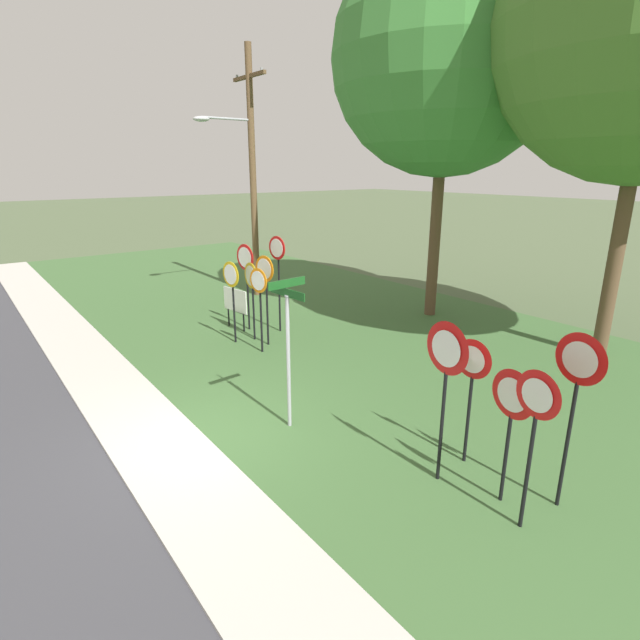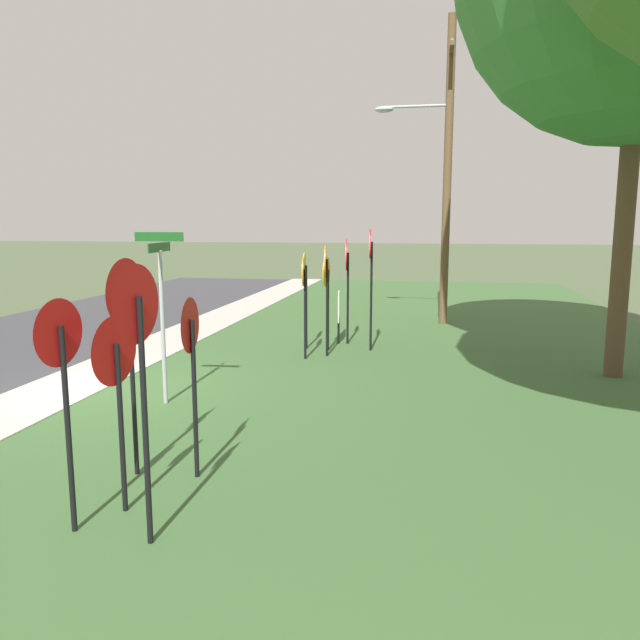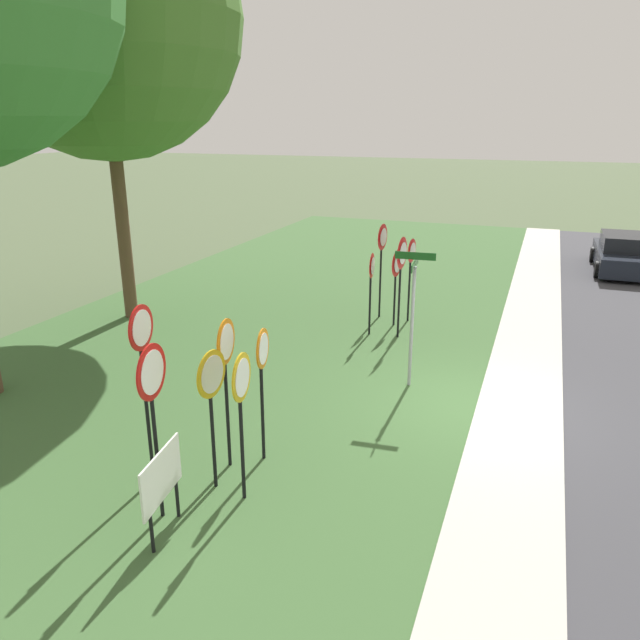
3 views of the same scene
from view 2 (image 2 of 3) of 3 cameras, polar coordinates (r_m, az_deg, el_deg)
The scene contains 17 objects.
ground_plane at distance 11.97m, azimuth -19.44°, elevation -6.29°, with size 160.00×160.00×0.00m, color #4C5B3D.
sidewalk_strip at distance 12.38m, azimuth -22.67°, elevation -5.83°, with size 44.00×1.60×0.06m, color #BCB7AD.
grass_median at distance 10.41m, azimuth 10.82°, elevation -8.11°, with size 44.00×12.00×0.04m, color #3D6033.
stop_sign_near_left at distance 14.60m, azimuth -1.42°, elevation 3.78°, with size 0.70×0.13×2.32m.
stop_sign_near_right at distance 13.75m, azimuth 0.55°, elevation 4.09°, with size 0.71×0.13×2.51m.
stop_sign_far_left at distance 15.21m, azimuth 2.51°, elevation 4.89°, with size 0.77×0.13×2.61m.
stop_sign_far_center at distance 13.48m, azimuth -1.53°, elevation 3.18°, with size 0.64×0.14×2.28m.
stop_sign_far_right at distance 14.40m, azimuth 4.73°, elevation 5.26°, with size 0.68×0.13×2.87m.
stop_sign_center_tall at distance 14.39m, azimuth 0.64°, elevation 3.50°, with size 0.72×0.10×2.24m.
yield_sign_near_left at distance 5.78m, azimuth -16.64°, elevation -1.59°, with size 0.73×0.12×2.67m.
yield_sign_near_right at distance 7.29m, azimuth -12.00°, elevation -2.39°, with size 0.66×0.11×2.18m.
yield_sign_far_left at distance 6.33m, azimuth -23.05°, elevation -3.59°, with size 0.66×0.12×2.33m.
yield_sign_far_right at distance 7.50m, azimuth -17.59°, elevation 0.57°, with size 0.81×0.12×2.63m.
yield_sign_center at distance 6.63m, azimuth -18.58°, elevation -4.32°, with size 0.72×0.13×2.10m.
street_name_post at distance 10.44m, azimuth -14.55°, elevation 1.57°, with size 0.96×0.82×2.87m.
utility_pole at distance 18.70m, azimuth 11.37°, elevation 14.23°, with size 2.10×2.28×8.81m.
notice_board at distance 15.67m, azimuth 1.75°, elevation 1.05°, with size 1.09×0.19×1.25m.
Camera 2 is at (9.95, 5.91, 3.08)m, focal length 34.32 mm.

